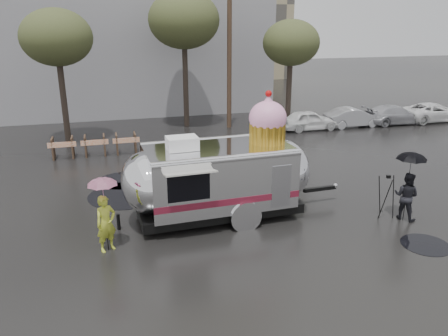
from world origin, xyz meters
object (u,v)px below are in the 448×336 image
object	(u,v)px
airstream_trailer	(221,174)
tripod	(387,192)
person_left	(106,224)
person_right	(406,196)

from	to	relation	value
airstream_trailer	tripod	size ratio (longest dim) A/B	5.30
airstream_trailer	person_left	bearing A→B (deg)	-162.20
airstream_trailer	tripod	bearing A→B (deg)	-18.39
airstream_trailer	person_left	distance (m)	4.08
airstream_trailer	person_right	world-z (taller)	airstream_trailer
airstream_trailer	tripod	distance (m)	5.58
tripod	person_right	bearing A→B (deg)	-19.86
airstream_trailer	person_right	bearing A→B (deg)	-19.84
person_right	tripod	world-z (taller)	person_right
person_left	tripod	world-z (taller)	person_left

